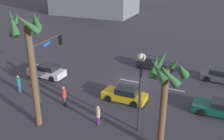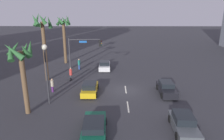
# 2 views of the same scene
# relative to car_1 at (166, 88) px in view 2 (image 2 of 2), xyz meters

# --- Properties ---
(ground_plane) EXTENTS (220.00, 220.00, 0.00)m
(ground_plane) POSITION_rel_car_1_xyz_m (1.01, 4.68, -0.66)
(ground_plane) COLOR #333338
(lane_stripe_2) EXTENTS (2.46, 0.14, 0.01)m
(lane_stripe_2) POSITION_rel_car_1_xyz_m (-3.44, 4.68, -0.65)
(lane_stripe_2) COLOR silver
(lane_stripe_2) RESTS_ON ground_plane
(lane_stripe_3) EXTENTS (2.44, 0.14, 0.01)m
(lane_stripe_3) POSITION_rel_car_1_xyz_m (1.23, 4.68, -0.65)
(lane_stripe_3) COLOR silver
(lane_stripe_3) RESTS_ON ground_plane
(car_1) EXTENTS (4.24, 1.81, 1.43)m
(car_1) POSITION_rel_car_1_xyz_m (0.00, 0.00, 0.00)
(car_1) COLOR black
(car_1) RESTS_ON ground_plane
(car_2) EXTENTS (4.65, 2.05, 1.26)m
(car_2) POSITION_rel_car_1_xyz_m (-8.28, 7.64, -0.07)
(car_2) COLOR #0F5138
(car_2) RESTS_ON ground_plane
(car_3) EXTENTS (4.12, 1.88, 1.36)m
(car_3) POSITION_rel_car_1_xyz_m (0.00, 8.96, -0.04)
(car_3) COLOR gold
(car_3) RESTS_ON ground_plane
(car_4) EXTENTS (4.23, 1.97, 1.37)m
(car_4) POSITION_rel_car_1_xyz_m (-7.61, 0.49, -0.03)
(car_4) COLOR #474C51
(car_4) RESTS_ON ground_plane
(car_5) EXTENTS (4.25, 1.98, 1.46)m
(car_5) POSITION_rel_car_1_xyz_m (10.10, 7.71, 0.01)
(car_5) COLOR silver
(car_5) RESTS_ON ground_plane
(traffic_signal) EXTENTS (0.75, 4.83, 5.60)m
(traffic_signal) POSITION_rel_car_1_xyz_m (7.18, 11.00, 3.16)
(traffic_signal) COLOR #38383D
(traffic_signal) RESTS_ON ground_plane
(streetlamp) EXTENTS (0.56, 0.56, 6.24)m
(streetlamp) POSITION_rel_car_1_xyz_m (-2.79, 12.88, 3.70)
(streetlamp) COLOR #2D2D33
(streetlamp) RESTS_ON ground_plane
(pedestrian_0) EXTENTS (0.53, 0.53, 1.77)m
(pedestrian_0) POSITION_rel_car_1_xyz_m (10.16, 11.94, 0.27)
(pedestrian_0) COLOR #2D478C
(pedestrian_0) RESTS_ON ground_plane
(pedestrian_1) EXTENTS (0.51, 0.51, 1.85)m
(pedestrian_1) POSITION_rel_car_1_xyz_m (4.59, 12.14, 0.31)
(pedestrian_1) COLOR #333338
(pedestrian_1) RESTS_ON ground_plane
(pedestrian_2) EXTENTS (0.47, 0.47, 1.67)m
(pedestrian_2) POSITION_rel_car_1_xyz_m (0.39, 13.48, 0.22)
(pedestrian_2) COLOR #59266B
(pedestrian_2) RESTS_ON ground_plane
(palm_tree_0) EXTENTS (2.72, 2.70, 8.73)m
(palm_tree_0) POSITION_rel_car_1_xyz_m (14.45, 15.14, 5.63)
(palm_tree_0) COLOR brown
(palm_tree_0) RESTS_ON ground_plane
(palm_tree_1) EXTENTS (2.73, 2.72, 9.18)m
(palm_tree_1) POSITION_rel_car_1_xyz_m (4.70, 15.55, 5.84)
(palm_tree_1) COLOR brown
(palm_tree_1) RESTS_ON ground_plane
(palm_tree_2) EXTENTS (2.53, 2.56, 6.99)m
(palm_tree_2) POSITION_rel_car_1_xyz_m (-4.88, 14.31, 4.48)
(palm_tree_2) COLOR brown
(palm_tree_2) RESTS_ON ground_plane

